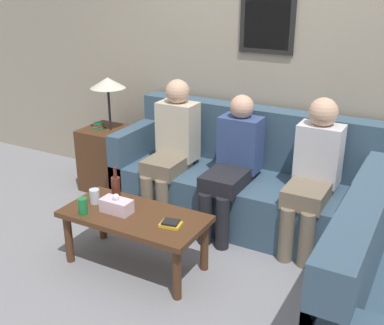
# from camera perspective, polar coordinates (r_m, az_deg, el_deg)

# --- Properties ---
(ground_plane) EXTENTS (16.00, 16.00, 0.00)m
(ground_plane) POSITION_cam_1_polar(r_m,az_deg,el_deg) (3.97, 3.03, -9.44)
(ground_plane) COLOR gray
(wall_back) EXTENTS (9.00, 0.08, 2.60)m
(wall_back) POSITION_cam_1_polar(r_m,az_deg,el_deg) (4.32, 8.83, 11.43)
(wall_back) COLOR #9E937F
(wall_back) RESTS_ON ground_plane
(couch_main) EXTENTS (2.22, 0.81, 0.96)m
(couch_main) POSITION_cam_1_polar(r_m,az_deg,el_deg) (4.22, 6.06, -2.48)
(couch_main) COLOR #385166
(couch_main) RESTS_ON ground_plane
(coffee_table) EXTENTS (1.06, 0.51, 0.43)m
(coffee_table) POSITION_cam_1_polar(r_m,az_deg,el_deg) (3.53, -6.82, -6.98)
(coffee_table) COLOR #4C2D19
(coffee_table) RESTS_ON ground_plane
(side_table_with_lamp) EXTENTS (0.45, 0.45, 1.13)m
(side_table_with_lamp) POSITION_cam_1_polar(r_m,az_deg,el_deg) (4.86, -9.91, 1.17)
(side_table_with_lamp) COLOR #4C2D19
(side_table_with_lamp) RESTS_ON ground_plane
(wine_bottle) EXTENTS (0.07, 0.07, 0.27)m
(wine_bottle) POSITION_cam_1_polar(r_m,az_deg,el_deg) (3.67, -9.00, -3.03)
(wine_bottle) COLOR #562319
(wine_bottle) RESTS_ON coffee_table
(drinking_glass) EXTENTS (0.08, 0.08, 0.11)m
(drinking_glass) POSITION_cam_1_polar(r_m,az_deg,el_deg) (3.69, -11.46, -3.94)
(drinking_glass) COLOR silver
(drinking_glass) RESTS_ON coffee_table
(book_stack) EXTENTS (0.16, 0.13, 0.04)m
(book_stack) POSITION_cam_1_polar(r_m,az_deg,el_deg) (3.32, -2.54, -7.26)
(book_stack) COLOR gold
(book_stack) RESTS_ON coffee_table
(soda_can) EXTENTS (0.07, 0.07, 0.12)m
(soda_can) POSITION_cam_1_polar(r_m,az_deg,el_deg) (3.54, -12.81, -5.07)
(soda_can) COLOR #197A38
(soda_can) RESTS_ON coffee_table
(tissue_box) EXTENTS (0.23, 0.12, 0.15)m
(tissue_box) POSITION_cam_1_polar(r_m,az_deg,el_deg) (3.52, -8.94, -5.04)
(tissue_box) COLOR silver
(tissue_box) RESTS_ON coffee_table
(person_left) EXTENTS (0.34, 0.57, 1.20)m
(person_left) POSITION_cam_1_polar(r_m,az_deg,el_deg) (4.20, -2.37, 2.25)
(person_left) COLOR #756651
(person_left) RESTS_ON ground_plane
(person_middle) EXTENTS (0.34, 0.65, 1.13)m
(person_middle) POSITION_cam_1_polar(r_m,az_deg,el_deg) (3.95, 4.90, 0.23)
(person_middle) COLOR black
(person_middle) RESTS_ON ground_plane
(person_right) EXTENTS (0.34, 0.62, 1.18)m
(person_right) POSITION_cam_1_polar(r_m,az_deg,el_deg) (3.79, 14.23, -0.75)
(person_right) COLOR #756651
(person_right) RESTS_ON ground_plane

